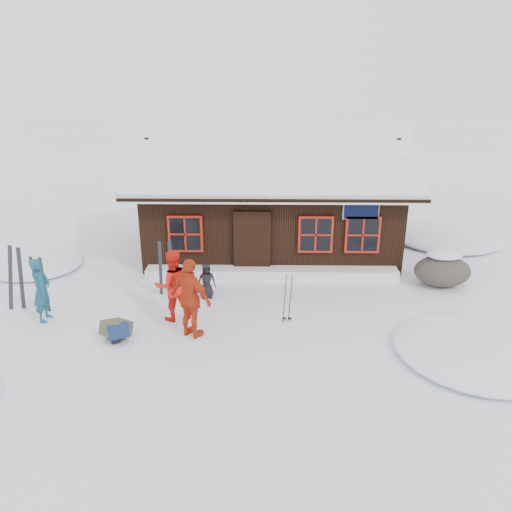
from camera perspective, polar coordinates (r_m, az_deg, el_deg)
The scene contains 15 objects.
ground at distance 13.24m, azimuth -4.62°, elevation -6.34°, with size 120.00×120.00×0.00m, color white.
mountain_hut at distance 17.29m, azimuth 1.75°, elevation 5.85°, with size 8.90×6.09×4.42m.
snow_drift at distance 15.15m, azimuth 1.81°, elevation -1.94°, with size 7.60×0.60×0.35m, color white.
snow_mounds at distance 14.87m, azimuth 2.41°, elevation -3.13°, with size 20.60×13.20×0.48m.
skier_teal at distance 13.53m, azimuth -23.32°, elevation -3.57°, with size 0.61×0.40×1.66m, color navy.
skier_orange_left at distance 12.63m, azimuth -9.52°, elevation -3.33°, with size 0.90×0.70×1.84m, color red.
skier_orange_right at distance 11.72m, azimuth -7.44°, elevation -4.88°, with size 1.15×0.48×1.95m, color #BA2F13.
skier_crouched at distance 13.82m, azimuth -5.68°, elevation -2.86°, with size 0.49×0.32×1.00m, color black.
boulder at distance 15.54m, azimuth 20.53°, elevation -1.49°, with size 1.63×1.22×0.95m.
ski_pair_left at distance 14.39m, azimuth -25.76°, elevation -2.38°, with size 0.63×0.20×1.83m.
ski_pair_mid at distance 14.12m, azimuth -23.39°, elevation -3.06°, with size 0.40×0.16×1.55m.
ski_pair_right at distance 14.16m, azimuth -10.33°, elevation -1.39°, with size 0.39×0.18×1.62m.
ski_poles at distance 12.47m, azimuth 3.62°, elevation -4.98°, with size 0.23×0.11×1.30m.
backpack_blue at distance 12.29m, azimuth -15.57°, elevation -8.50°, with size 0.45×0.60×0.33m, color #12244F.
backpack_olive at distance 12.37m, azimuth -15.66°, elevation -8.28°, with size 0.47×0.63×0.34m, color #444632.
Camera 1 is at (1.26, -11.73, 6.01)m, focal length 35.00 mm.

